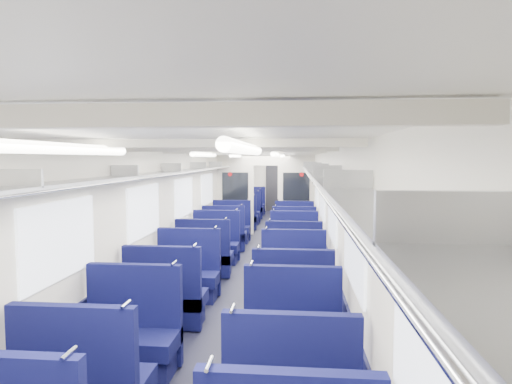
{
  "coord_description": "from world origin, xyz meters",
  "views": [
    {
      "loc": [
        0.85,
        -9.1,
        2.2
      ],
      "look_at": [
        -0.22,
        2.7,
        1.28
      ],
      "focal_mm": 30.42,
      "sensor_mm": 36.0,
      "label": 1
    }
  ],
  "objects_px": {
    "seat_9": "(293,305)",
    "seat_22": "(245,213)",
    "seat_24": "(249,209)",
    "seat_8": "(166,300)",
    "seat_13": "(294,261)",
    "end_door": "(275,187)",
    "seat_6": "(131,339)",
    "seat_12": "(204,258)",
    "seat_21": "(294,219)",
    "seat_23": "(295,214)",
    "seat_10": "(187,277)",
    "bulkhead": "(266,192)",
    "seat_14": "(215,246)",
    "seat_25": "(295,210)",
    "seat_17": "(294,238)",
    "seat_26": "(252,206)",
    "seat_7": "(292,342)",
    "seat_18": "(231,229)",
    "seat_19": "(294,230)",
    "seat_11": "(293,279)",
    "seat_15": "(294,247)",
    "seat_16": "(224,236)",
    "seat_20": "(241,218)",
    "seat_27": "(295,207)"
  },
  "relations": [
    {
      "from": "seat_9",
      "to": "seat_22",
      "type": "xyz_separation_m",
      "value": [
        -1.66,
        9.05,
        0.0
      ]
    },
    {
      "from": "seat_9",
      "to": "seat_24",
      "type": "height_order",
      "value": "same"
    },
    {
      "from": "seat_8",
      "to": "seat_13",
      "type": "height_order",
      "value": "same"
    },
    {
      "from": "end_door",
      "to": "seat_6",
      "type": "height_order",
      "value": "end_door"
    },
    {
      "from": "seat_9",
      "to": "seat_12",
      "type": "height_order",
      "value": "same"
    },
    {
      "from": "seat_21",
      "to": "seat_23",
      "type": "distance_m",
      "value": 1.27
    },
    {
      "from": "seat_6",
      "to": "seat_24",
      "type": "distance_m",
      "value": 11.45
    },
    {
      "from": "seat_10",
      "to": "seat_21",
      "type": "xyz_separation_m",
      "value": [
        1.66,
        6.6,
        0.0
      ]
    },
    {
      "from": "bulkhead",
      "to": "seat_23",
      "type": "height_order",
      "value": "bulkhead"
    },
    {
      "from": "seat_8",
      "to": "seat_14",
      "type": "xyz_separation_m",
      "value": [
        0.0,
        3.55,
        0.0
      ]
    },
    {
      "from": "seat_9",
      "to": "seat_25",
      "type": "distance_m",
      "value": 10.15
    },
    {
      "from": "seat_17",
      "to": "end_door",
      "type": "bearing_deg",
      "value": 95.96
    },
    {
      "from": "seat_17",
      "to": "seat_21",
      "type": "height_order",
      "value": "same"
    },
    {
      "from": "seat_6",
      "to": "seat_26",
      "type": "distance_m",
      "value": 12.52
    },
    {
      "from": "seat_13",
      "to": "end_door",
      "type": "bearing_deg",
      "value": 94.61
    },
    {
      "from": "seat_22",
      "to": "seat_26",
      "type": "bearing_deg",
      "value": 90.0
    },
    {
      "from": "seat_7",
      "to": "seat_26",
      "type": "distance_m",
      "value": 12.56
    },
    {
      "from": "seat_8",
      "to": "seat_14",
      "type": "distance_m",
      "value": 3.55
    },
    {
      "from": "seat_18",
      "to": "seat_19",
      "type": "relative_size",
      "value": 1.0
    },
    {
      "from": "seat_11",
      "to": "seat_17",
      "type": "distance_m",
      "value": 3.53
    },
    {
      "from": "seat_19",
      "to": "seat_24",
      "type": "relative_size",
      "value": 1.0
    },
    {
      "from": "seat_15",
      "to": "seat_23",
      "type": "bearing_deg",
      "value": 90.0
    },
    {
      "from": "seat_16",
      "to": "seat_15",
      "type": "bearing_deg",
      "value": -34.82
    },
    {
      "from": "seat_9",
      "to": "seat_26",
      "type": "bearing_deg",
      "value": 98.32
    },
    {
      "from": "bulkhead",
      "to": "seat_18",
      "type": "relative_size",
      "value": 2.48
    },
    {
      "from": "seat_12",
      "to": "seat_16",
      "type": "relative_size",
      "value": 1.0
    },
    {
      "from": "seat_10",
      "to": "seat_19",
      "type": "height_order",
      "value": "same"
    },
    {
      "from": "seat_10",
      "to": "seat_26",
      "type": "xyz_separation_m",
      "value": [
        0.0,
        10.17,
        0.0
      ]
    },
    {
      "from": "seat_19",
      "to": "seat_26",
      "type": "height_order",
      "value": "same"
    },
    {
      "from": "seat_8",
      "to": "seat_20",
      "type": "bearing_deg",
      "value": 90.0
    },
    {
      "from": "end_door",
      "to": "seat_12",
      "type": "relative_size",
      "value": 1.77
    },
    {
      "from": "seat_20",
      "to": "seat_17",
      "type": "bearing_deg",
      "value": -61.87
    },
    {
      "from": "seat_13",
      "to": "seat_15",
      "type": "distance_m",
      "value": 1.23
    },
    {
      "from": "seat_8",
      "to": "seat_6",
      "type": "bearing_deg",
      "value": -90.0
    },
    {
      "from": "seat_18",
      "to": "seat_16",
      "type": "bearing_deg",
      "value": -90.0
    },
    {
      "from": "seat_8",
      "to": "seat_19",
      "type": "bearing_deg",
      "value": 73.78
    },
    {
      "from": "seat_6",
      "to": "seat_16",
      "type": "xyz_separation_m",
      "value": [
        0.0,
        5.93,
        0.0
      ]
    },
    {
      "from": "seat_11",
      "to": "seat_21",
      "type": "height_order",
      "value": "same"
    },
    {
      "from": "seat_21",
      "to": "seat_22",
      "type": "xyz_separation_m",
      "value": [
        -1.66,
        1.27,
        0.0
      ]
    },
    {
      "from": "seat_14",
      "to": "seat_18",
      "type": "height_order",
      "value": "same"
    },
    {
      "from": "end_door",
      "to": "seat_8",
      "type": "distance_m",
      "value": 12.68
    },
    {
      "from": "seat_7",
      "to": "seat_9",
      "type": "bearing_deg",
      "value": 90.0
    },
    {
      "from": "seat_18",
      "to": "seat_9",
      "type": "bearing_deg",
      "value": -74.09
    },
    {
      "from": "seat_8",
      "to": "seat_27",
      "type": "height_order",
      "value": "same"
    },
    {
      "from": "seat_16",
      "to": "seat_18",
      "type": "distance_m",
      "value": 1.07
    },
    {
      "from": "seat_9",
      "to": "seat_18",
      "type": "relative_size",
      "value": 1.0
    },
    {
      "from": "seat_14",
      "to": "seat_27",
      "type": "height_order",
      "value": "same"
    },
    {
      "from": "seat_21",
      "to": "seat_24",
      "type": "distance_m",
      "value": 3.0
    },
    {
      "from": "seat_15",
      "to": "seat_19",
      "type": "relative_size",
      "value": 1.0
    },
    {
      "from": "seat_6",
      "to": "seat_14",
      "type": "height_order",
      "value": "same"
    }
  ]
}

